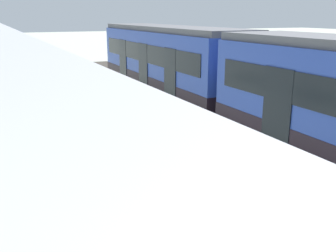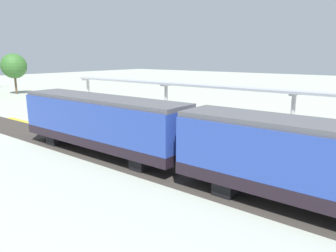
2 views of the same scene
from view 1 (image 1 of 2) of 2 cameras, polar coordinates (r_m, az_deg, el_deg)
The scene contains 5 objects.
ground_plane at distance 10.03m, azimuth -4.73°, elevation -7.79°, with size 176.00×176.00×0.00m, color #A6AC9D.
tactile_edge_strip at distance 11.46m, azimuth 10.81°, elevation -4.89°, with size 0.48×38.98×0.01m, color gold.
trackbed at distance 12.58m, azimuth 17.67°, elevation -3.49°, with size 3.20×50.98×0.01m, color #38332D.
train_near_carriage at distance 19.65m, azimuth -0.04°, elevation 9.53°, with size 2.65×12.21×3.48m.
bench_mid_platform at distance 9.39m, azimuth -15.61°, elevation -7.10°, with size 1.50×0.44×0.86m.
Camera 1 is at (3.10, 8.64, 4.03)m, focal length 41.92 mm.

